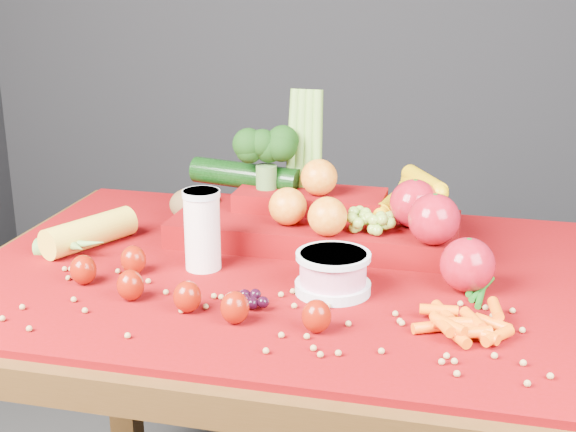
% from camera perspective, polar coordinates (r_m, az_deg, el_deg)
% --- Properties ---
extents(table, '(1.10, 0.80, 0.75)m').
position_cam_1_polar(table, '(1.40, -0.20, -7.84)').
color(table, '#38220C').
rests_on(table, ground).
extents(red_cloth, '(1.05, 0.75, 0.01)m').
position_cam_1_polar(red_cloth, '(1.36, -0.20, -4.02)').
color(red_cloth, '#650309').
rests_on(red_cloth, table).
extents(milk_glass, '(0.06, 0.06, 0.14)m').
position_cam_1_polar(milk_glass, '(1.35, -6.12, -0.78)').
color(milk_glass, silver).
rests_on(milk_glass, red_cloth).
extents(yogurt_bowl, '(0.12, 0.12, 0.07)m').
position_cam_1_polar(yogurt_bowl, '(1.26, 3.22, -3.95)').
color(yogurt_bowl, silver).
rests_on(yogurt_bowl, red_cloth).
extents(strawberry_scatter, '(0.44, 0.18, 0.05)m').
position_cam_1_polar(strawberry_scatter, '(1.23, -7.91, -4.99)').
color(strawberry_scatter, '#870F00').
rests_on(strawberry_scatter, red_cloth).
extents(dark_grape_cluster, '(0.06, 0.05, 0.03)m').
position_cam_1_polar(dark_grape_cluster, '(1.21, -2.87, -6.01)').
color(dark_grape_cluster, black).
rests_on(dark_grape_cluster, red_cloth).
extents(soybean_scatter, '(0.84, 0.24, 0.01)m').
position_cam_1_polar(soybean_scatter, '(1.18, -2.56, -7.10)').
color(soybean_scatter, '#A88248').
rests_on(soybean_scatter, red_cloth).
extents(corn_ear, '(0.24, 0.26, 0.06)m').
position_cam_1_polar(corn_ear, '(1.47, -14.77, -1.75)').
color(corn_ear, yellow).
rests_on(corn_ear, red_cloth).
extents(potato, '(0.11, 0.08, 0.07)m').
position_cam_1_polar(potato, '(1.59, -6.59, 0.76)').
color(potato, brown).
rests_on(potato, red_cloth).
extents(baby_carrot_pile, '(0.17, 0.17, 0.03)m').
position_cam_1_polar(baby_carrot_pile, '(1.17, 12.50, -7.20)').
color(baby_carrot_pile, '#F15A08').
rests_on(baby_carrot_pile, red_cloth).
extents(green_bean_pile, '(0.14, 0.12, 0.01)m').
position_cam_1_polar(green_bean_pile, '(1.31, 13.70, -4.90)').
color(green_bean_pile, '#155C15').
rests_on(green_bean_pile, red_cloth).
extents(produce_mound, '(0.60, 0.36, 0.27)m').
position_cam_1_polar(produce_mound, '(1.47, 3.20, 0.33)').
color(produce_mound, '#650309').
rests_on(produce_mound, red_cloth).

